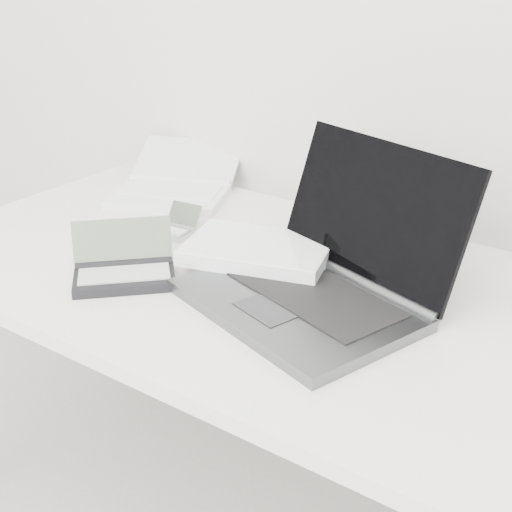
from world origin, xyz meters
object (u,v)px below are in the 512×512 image
Objects in this scene: netbook_open_white at (175,185)px; palmtop_charcoal at (124,270)px; desk at (280,301)px; laptop_large at (301,269)px.

netbook_open_white is 1.89× the size of palmtop_charcoal.
netbook_open_white is 0.51m from palmtop_charcoal.
desk is 0.31m from palmtop_charcoal.
laptop_large is at bearing -17.16° from palmtop_charcoal.
laptop_large reaches higher than palmtop_charcoal.
palmtop_charcoal is (-0.31, -0.16, -0.02)m from laptop_large.
palmtop_charcoal reaches higher than netbook_open_white.
laptop_large is at bearing -11.64° from desk.
laptop_large is (0.05, -0.01, 0.09)m from desk.
desk is 2.69× the size of laptop_large.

